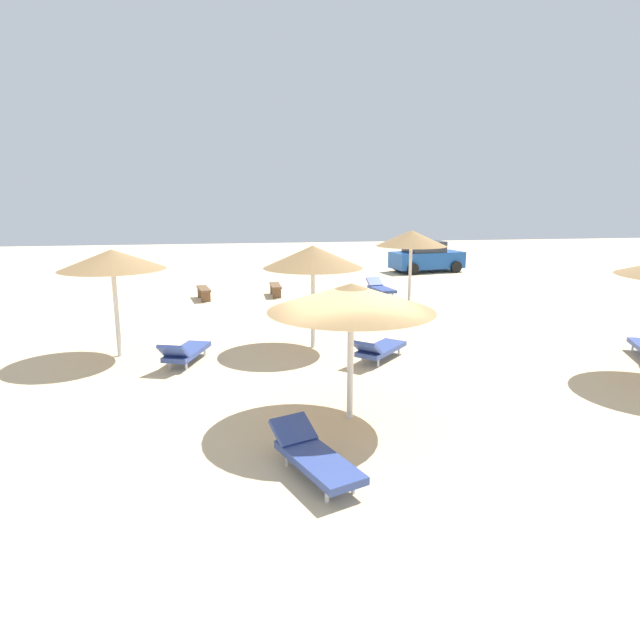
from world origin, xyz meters
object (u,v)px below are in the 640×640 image
at_px(parasol_6, 351,298).
at_px(lounger_6, 314,456).
at_px(lounger_5, 380,288).
at_px(bench_0, 276,288).
at_px(parasol_4, 112,260).
at_px(lounger_2, 379,349).
at_px(lounger_4, 185,352).
at_px(parked_car, 426,257).
at_px(parasol_5, 411,238).
at_px(parasol_2, 313,257).
at_px(bench_1, 204,291).

height_order(parasol_6, lounger_6, parasol_6).
distance_m(lounger_5, bench_0, 4.49).
xyz_separation_m(parasol_4, lounger_5, (9.28, 7.65, -2.24)).
relative_size(lounger_2, lounger_4, 0.91).
bearing_deg(lounger_4, bench_0, 71.60).
height_order(parasol_6, parked_car, parasol_6).
height_order(parasol_5, parasol_6, parasol_5).
bearing_deg(parked_car, parasol_4, -133.85).
xyz_separation_m(lounger_4, bench_0, (3.05, 9.18, 0.03)).
bearing_deg(bench_0, lounger_4, -108.40).
height_order(parasol_2, parasol_5, parasol_5).
distance_m(parasol_6, lounger_2, 4.31).
bearing_deg(parked_car, lounger_5, -123.96).
xyz_separation_m(parasol_5, bench_1, (-8.07, 2.10, -2.20)).
xyz_separation_m(parasol_6, lounger_2, (1.54, 3.48, -2.02)).
bearing_deg(parasol_6, parasol_2, 89.24).
relative_size(lounger_5, bench_1, 1.28).
bearing_deg(parasol_4, parasol_2, 0.27).
bearing_deg(bench_1, bench_0, 6.65).
xyz_separation_m(parasol_4, parked_car, (13.80, 14.36, -1.73)).
bearing_deg(lounger_4, lounger_5, 49.02).
relative_size(bench_1, parked_car, 0.37).
relative_size(lounger_5, bench_0, 1.32).
bearing_deg(parasol_2, lounger_4, -163.35).
bearing_deg(parasol_4, lounger_6, -59.63).
relative_size(lounger_2, lounger_6, 0.91).
distance_m(parasol_2, parasol_6, 5.04).
xyz_separation_m(lounger_5, lounger_6, (-5.16, -14.67, -0.00)).
distance_m(parasol_2, parasol_4, 5.18).
height_order(parasol_4, bench_1, parasol_4).
bearing_deg(lounger_4, parasol_5, 39.56).
height_order(lounger_4, bench_1, lounger_4).
relative_size(parasol_2, parked_car, 0.67).
bearing_deg(lounger_5, lounger_4, -130.98).
relative_size(parasol_4, bench_1, 1.82).
bearing_deg(lounger_2, parasol_4, 167.06).
bearing_deg(parked_car, parasol_2, -121.00).
height_order(lounger_5, parked_car, parked_car).
height_order(parasol_5, bench_1, parasol_5).
height_order(parasol_4, parasol_5, parasol_5).
xyz_separation_m(parasol_2, bench_0, (-0.36, 8.16, -2.18)).
height_order(parasol_4, lounger_2, parasol_4).
bearing_deg(lounger_6, parasol_6, 63.57).
distance_m(parasol_2, bench_0, 8.45).
relative_size(lounger_6, parked_car, 0.48).
bearing_deg(parasol_4, lounger_2, -12.94).
distance_m(lounger_5, parked_car, 8.11).
relative_size(parasol_2, lounger_4, 1.43).
bearing_deg(parasol_6, parked_car, 65.86).
distance_m(parasol_2, lounger_5, 8.94).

